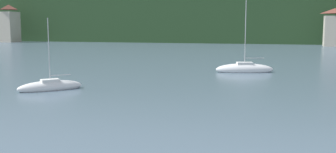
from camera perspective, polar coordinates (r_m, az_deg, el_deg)
The scene contains 5 objects.
wooded_hillside at distance 133.21m, azimuth 7.27°, elevation 9.56°, with size 352.00×68.17×44.74m.
shore_building_west at distance 110.49m, azimuth -22.27°, elevation 7.15°, with size 3.90×4.56×9.72m.
shore_building_westcentral at distance 87.03m, azimuth 23.25°, elevation 6.58°, with size 4.18×3.26×7.77m.
sailboat_mid_3 at distance 25.81m, azimuth -16.90°, elevation -1.45°, with size 3.58×3.72×4.80m.
sailboat_far_5 at distance 35.08m, azimuth 11.17°, elevation 1.08°, with size 5.27×2.71×6.83m.
Camera 1 is at (5.01, 22.50, 4.01)m, focal length 41.50 mm.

